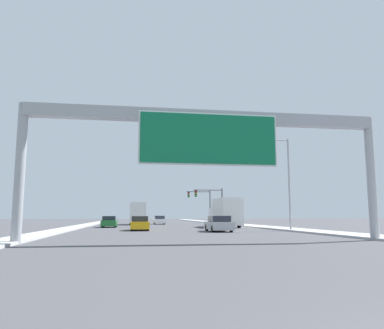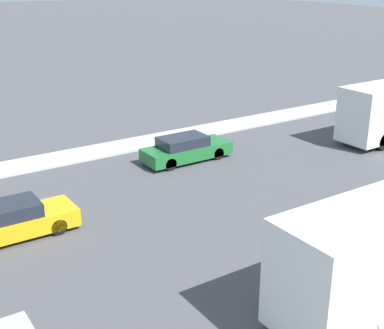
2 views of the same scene
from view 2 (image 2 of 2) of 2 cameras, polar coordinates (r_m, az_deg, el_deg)
name	(u,v)px [view 2 (image 2 of 2)]	position (r m, az deg, el deg)	size (l,w,h in m)	color
median_strip_left	(335,105)	(40.48, 15.05, 6.10)	(2.00, 120.00, 0.15)	#AFAFAF
car_mid_center	(12,221)	(21.09, -18.66, -5.73)	(1.74, 4.63, 1.37)	gold
car_far_center	(186,149)	(27.79, -0.68, 1.66)	(1.73, 4.73, 1.35)	#1E662D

